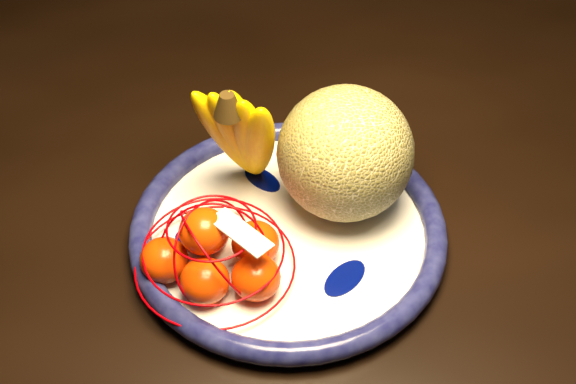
{
  "coord_description": "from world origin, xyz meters",
  "views": [
    {
      "loc": [
        -0.23,
        -0.69,
        1.47
      ],
      "look_at": [
        -0.22,
        -0.05,
        0.83
      ],
      "focal_mm": 50.0,
      "sensor_mm": 36.0,
      "label": 1
    }
  ],
  "objects_px": {
    "dining_table": "(381,190)",
    "cantaloupe": "(345,153)",
    "mandarin_bag": "(215,254)",
    "banana_bunch": "(243,132)",
    "fruit_bowl": "(288,231)"
  },
  "relations": [
    {
      "from": "mandarin_bag",
      "to": "fruit_bowl",
      "type": "bearing_deg",
      "value": 36.31
    },
    {
      "from": "dining_table",
      "to": "banana_bunch",
      "type": "height_order",
      "value": "banana_bunch"
    },
    {
      "from": "dining_table",
      "to": "banana_bunch",
      "type": "distance_m",
      "value": 0.28
    },
    {
      "from": "cantaloupe",
      "to": "banana_bunch",
      "type": "bearing_deg",
      "value": 169.6
    },
    {
      "from": "dining_table",
      "to": "fruit_bowl",
      "type": "xyz_separation_m",
      "value": [
        -0.13,
        -0.16,
        0.09
      ]
    },
    {
      "from": "mandarin_bag",
      "to": "cantaloupe",
      "type": "bearing_deg",
      "value": 35.93
    },
    {
      "from": "fruit_bowl",
      "to": "mandarin_bag",
      "type": "relative_size",
      "value": 1.59
    },
    {
      "from": "cantaloupe",
      "to": "mandarin_bag",
      "type": "distance_m",
      "value": 0.19
    },
    {
      "from": "dining_table",
      "to": "cantaloupe",
      "type": "height_order",
      "value": "cantaloupe"
    },
    {
      "from": "fruit_bowl",
      "to": "mandarin_bag",
      "type": "distance_m",
      "value": 0.11
    },
    {
      "from": "fruit_bowl",
      "to": "banana_bunch",
      "type": "relative_size",
      "value": 1.97
    },
    {
      "from": "fruit_bowl",
      "to": "banana_bunch",
      "type": "xyz_separation_m",
      "value": [
        -0.05,
        0.07,
        0.1
      ]
    },
    {
      "from": "dining_table",
      "to": "banana_bunch",
      "type": "xyz_separation_m",
      "value": [
        -0.19,
        -0.09,
        0.19
      ]
    },
    {
      "from": "banana_bunch",
      "to": "mandarin_bag",
      "type": "relative_size",
      "value": 0.81
    },
    {
      "from": "banana_bunch",
      "to": "mandarin_bag",
      "type": "height_order",
      "value": "banana_bunch"
    }
  ]
}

